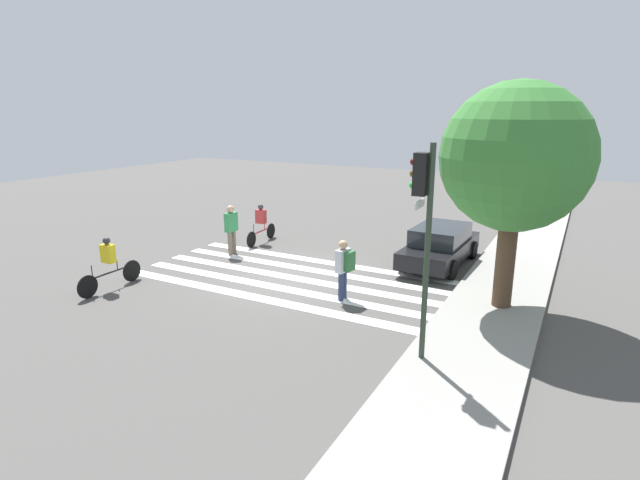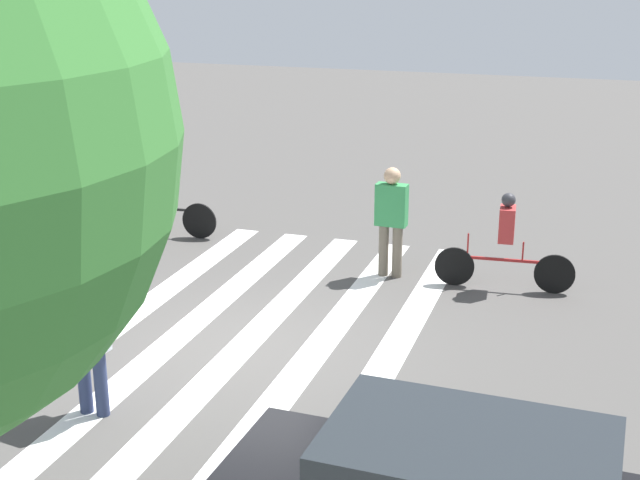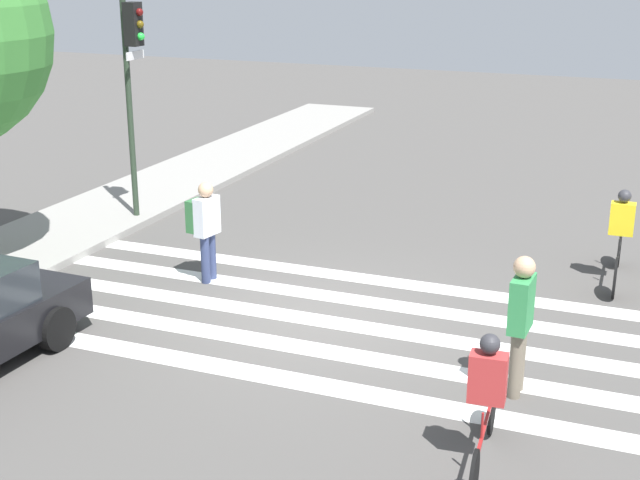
{
  "view_description": "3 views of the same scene",
  "coord_description": "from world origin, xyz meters",
  "px_view_note": "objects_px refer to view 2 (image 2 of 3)",
  "views": [
    {
      "loc": [
        13.04,
        8.05,
        5.3
      ],
      "look_at": [
        -0.84,
        0.61,
        1.14
      ],
      "focal_mm": 28.0,
      "sensor_mm": 36.0,
      "label": 1
    },
    {
      "loc": [
        -4.48,
        10.32,
        5.14
      ],
      "look_at": [
        -0.9,
        -0.64,
        1.43
      ],
      "focal_mm": 50.0,
      "sensor_mm": 36.0,
      "label": 2
    },
    {
      "loc": [
        -11.73,
        -4.83,
        5.42
      ],
      "look_at": [
        0.29,
        -0.03,
        1.2
      ],
      "focal_mm": 50.0,
      "sensor_mm": 36.0,
      "label": 3
    }
  ],
  "objects_px": {
    "pedestrian_child_with_backpack": "(87,335)",
    "cyclist_far_lane": "(506,238)",
    "pedestrian_adult_blue_shirt": "(391,216)",
    "cyclist_mid_street": "(158,191)"
  },
  "relations": [
    {
      "from": "pedestrian_child_with_backpack",
      "to": "cyclist_far_lane",
      "type": "bearing_deg",
      "value": 63.63
    },
    {
      "from": "pedestrian_adult_blue_shirt",
      "to": "cyclist_mid_street",
      "type": "distance_m",
      "value": 4.83
    },
    {
      "from": "pedestrian_child_with_backpack",
      "to": "cyclist_far_lane",
      "type": "xyz_separation_m",
      "value": [
        -4.04,
        -5.64,
        -0.16
      ]
    },
    {
      "from": "pedestrian_child_with_backpack",
      "to": "pedestrian_adult_blue_shirt",
      "type": "bearing_deg",
      "value": 78.34
    },
    {
      "from": "pedestrian_adult_blue_shirt",
      "to": "cyclist_far_lane",
      "type": "relative_size",
      "value": 0.84
    },
    {
      "from": "cyclist_far_lane",
      "to": "cyclist_mid_street",
      "type": "height_order",
      "value": "cyclist_mid_street"
    },
    {
      "from": "cyclist_far_lane",
      "to": "cyclist_mid_street",
      "type": "distance_m",
      "value": 6.68
    },
    {
      "from": "cyclist_far_lane",
      "to": "pedestrian_child_with_backpack",
      "type": "bearing_deg",
      "value": 49.83
    },
    {
      "from": "cyclist_far_lane",
      "to": "cyclist_mid_street",
      "type": "bearing_deg",
      "value": -12.45
    },
    {
      "from": "cyclist_far_lane",
      "to": "cyclist_mid_street",
      "type": "xyz_separation_m",
      "value": [
        6.61,
        -0.92,
        0.0
      ]
    }
  ]
}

